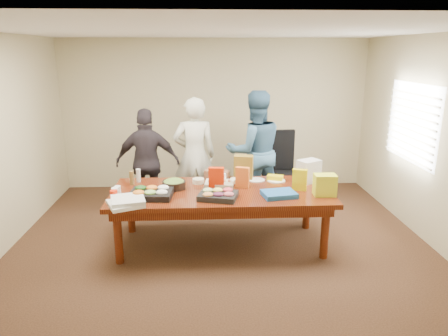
{
  "coord_description": "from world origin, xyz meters",
  "views": [
    {
      "loc": [
        -0.22,
        -5.0,
        2.47
      ],
      "look_at": [
        0.04,
        0.1,
        1.02
      ],
      "focal_mm": 33.04,
      "sensor_mm": 36.0,
      "label": 1
    }
  ],
  "objects": [
    {
      "name": "grocery_bag_white",
      "position": [
        1.21,
        0.3,
        0.9
      ],
      "size": [
        0.35,
        0.32,
        0.31
      ],
      "primitive_type": "cube",
      "rotation": [
        0.0,
        0.0,
        0.51
      ],
      "color": "silver",
      "rests_on": "conference_table"
    },
    {
      "name": "red_cup",
      "position": [
        -1.3,
        -0.29,
        0.81
      ],
      "size": [
        0.1,
        0.1,
        0.12
      ],
      "primitive_type": "cylinder",
      "rotation": [
        0.0,
        0.0,
        0.08
      ],
      "color": "red",
      "rests_on": "conference_table"
    },
    {
      "name": "person_right",
      "position": [
        0.59,
        1.27,
        0.95
      ],
      "size": [
        1.03,
        0.87,
        1.9
      ],
      "primitive_type": "imported",
      "rotation": [
        0.0,
        0.0,
        3.31
      ],
      "color": "#396283",
      "rests_on": "floor"
    },
    {
      "name": "dressing_bottle",
      "position": [
        -1.18,
        0.29,
        0.84
      ],
      "size": [
        0.06,
        0.06,
        0.19
      ],
      "primitive_type": "cylinder",
      "rotation": [
        0.0,
        0.0,
        -0.07
      ],
      "color": "brown",
      "rests_on": "conference_table"
    },
    {
      "name": "veggie_tray",
      "position": [
        -0.86,
        -0.21,
        0.79
      ],
      "size": [
        0.54,
        0.44,
        0.08
      ],
      "primitive_type": "cube",
      "rotation": [
        0.0,
        0.0,
        -0.09
      ],
      "color": "black",
      "rests_on": "conference_table"
    },
    {
      "name": "clear_cup_a",
      "position": [
        -1.3,
        -0.2,
        0.81
      ],
      "size": [
        0.1,
        0.1,
        0.12
      ],
      "primitive_type": "cylinder",
      "rotation": [
        0.0,
        0.0,
        -0.07
      ],
      "color": "white",
      "rests_on": "conference_table"
    },
    {
      "name": "plate_a",
      "position": [
        0.78,
        0.36,
        0.76
      ],
      "size": [
        0.31,
        0.31,
        0.01
      ],
      "primitive_type": "cylinder",
      "rotation": [
        0.0,
        0.0,
        -0.31
      ],
      "color": "white",
      "rests_on": "conference_table"
    },
    {
      "name": "banana_bunch",
      "position": [
        0.76,
        0.38,
        0.79
      ],
      "size": [
        0.24,
        0.19,
        0.07
      ],
      "primitive_type": "cube",
      "rotation": [
        0.0,
        0.0,
        -0.35
      ],
      "color": "yellow",
      "rests_on": "conference_table"
    },
    {
      "name": "window_blinds",
      "position": [
        2.68,
        0.6,
        1.5
      ],
      "size": [
        0.04,
        1.36,
        1.0
      ],
      "primitive_type": "cube",
      "color": "beige",
      "rests_on": "wall_right"
    },
    {
      "name": "chip_bag_yellow",
      "position": [
        1.01,
        -0.04,
        0.89
      ],
      "size": [
        0.2,
        0.13,
        0.28
      ],
      "primitive_type": "cube",
      "rotation": [
        0.0,
        0.0,
        -0.31
      ],
      "color": "yellow",
      "rests_on": "conference_table"
    },
    {
      "name": "chip_bag_blue",
      "position": [
        0.7,
        -0.26,
        0.78
      ],
      "size": [
        0.45,
        0.37,
        0.06
      ],
      "primitive_type": "cube",
      "rotation": [
        0.0,
        0.0,
        0.18
      ],
      "color": "#1E5BA3",
      "rests_on": "conference_table"
    },
    {
      "name": "office_chair",
      "position": [
        1.01,
        1.25,
        0.6
      ],
      "size": [
        0.63,
        0.63,
        1.19
      ],
      "primitive_type": "cube",
      "rotation": [
        0.0,
        0.0,
        0.04
      ],
      "color": "black",
      "rests_on": "floor"
    },
    {
      "name": "ranch_bottle",
      "position": [
        -1.11,
        0.42,
        0.84
      ],
      "size": [
        0.07,
        0.07,
        0.18
      ],
      "primitive_type": "cylinder",
      "rotation": [
        0.0,
        0.0,
        -0.16
      ],
      "color": "silver",
      "rests_on": "conference_table"
    },
    {
      "name": "pizza_box_lower",
      "position": [
        -1.13,
        -0.48,
        0.77
      ],
      "size": [
        0.49,
        0.49,
        0.04
      ],
      "primitive_type": "cube",
      "rotation": [
        0.0,
        0.0,
        0.42
      ],
      "color": "white",
      "rests_on": "conference_table"
    },
    {
      "name": "salad_bowl",
      "position": [
        -0.61,
        0.11,
        0.8
      ],
      "size": [
        0.38,
        0.38,
        0.1
      ],
      "primitive_type": "cylinder",
      "rotation": [
        0.0,
        0.0,
        0.27
      ],
      "color": "black",
      "rests_on": "conference_table"
    },
    {
      "name": "floor",
      "position": [
        0.0,
        0.0,
        -0.01
      ],
      "size": [
        5.5,
        5.0,
        0.02
      ],
      "primitive_type": "cube",
      "color": "#47301E",
      "rests_on": "ground"
    },
    {
      "name": "wall_front",
      "position": [
        0.0,
        -2.5,
        1.35
      ],
      "size": [
        5.5,
        0.04,
        2.7
      ],
      "primitive_type": "cube",
      "color": "beige",
      "rests_on": "floor"
    },
    {
      "name": "wall_back",
      "position": [
        0.0,
        2.5,
        1.35
      ],
      "size": [
        5.5,
        0.04,
        2.7
      ],
      "primitive_type": "cube",
      "color": "beige",
      "rests_on": "floor"
    },
    {
      "name": "pizza_box_upper",
      "position": [
        -1.1,
        -0.47,
        0.81
      ],
      "size": [
        0.45,
        0.45,
        0.04
      ],
      "primitive_type": "cube",
      "rotation": [
        0.0,
        0.0,
        0.24
      ],
      "color": "silver",
      "rests_on": "pizza_box_lower"
    },
    {
      "name": "plate_b",
      "position": [
        0.51,
        0.4,
        0.76
      ],
      "size": [
        0.27,
        0.27,
        0.01
      ],
      "primitive_type": "cylinder",
      "rotation": [
        0.0,
        0.0,
        -0.22
      ],
      "color": "silver",
      "rests_on": "conference_table"
    },
    {
      "name": "mayo_jar",
      "position": [
        0.03,
        0.27,
        0.82
      ],
      "size": [
        0.11,
        0.11,
        0.14
      ],
      "primitive_type": "cylinder",
      "rotation": [
        0.0,
        0.0,
        0.27
      ],
      "color": "white",
      "rests_on": "conference_table"
    },
    {
      "name": "clear_cup_b",
      "position": [
        -1.29,
        -0.08,
        0.8
      ],
      "size": [
        0.09,
        0.09,
        0.11
      ],
      "primitive_type": "cylinder",
      "rotation": [
        0.0,
        0.0,
        -0.16
      ],
      "color": "white",
      "rests_on": "conference_table"
    },
    {
      "name": "conference_table",
      "position": [
        0.0,
        0.0,
        0.38
      ],
      "size": [
        2.8,
        1.2,
        0.75
      ],
      "primitive_type": "cube",
      "color": "#4C1C0F",
      "rests_on": "floor"
    },
    {
      "name": "chip_bag_red",
      "position": [
        -0.06,
        0.06,
        0.89
      ],
      "size": [
        0.2,
        0.1,
        0.29
      ],
      "primitive_type": "cube",
      "rotation": [
        0.0,
        0.0,
        -0.1
      ],
      "color": "red",
      "rests_on": "conference_table"
    },
    {
      "name": "person_left",
      "position": [
        -1.07,
        1.14,
        0.83
      ],
      "size": [
        0.98,
        0.42,
        1.66
      ],
      "primitive_type": "imported",
      "rotation": [
        0.0,
        0.0,
        3.13
      ],
      "color": "#2A2428",
      "rests_on": "floor"
    },
    {
      "name": "fruit_tray",
      "position": [
        -0.05,
        -0.3,
        0.78
      ],
      "size": [
        0.52,
        0.45,
        0.07
      ],
      "primitive_type": "cube",
      "rotation": [
        0.0,
        0.0,
        -0.26
      ],
      "color": "black",
      "rests_on": "conference_table"
    },
    {
      "name": "dip_bowl_a",
      "position": [
        0.21,
        0.32,
        0.78
      ],
      "size": [
        0.15,
        0.15,
        0.06
      ],
      "primitive_type": "cylinder",
      "rotation": [
        0.0,
        0.0,
        0.04
      ],
      "color": "beige",
      "rests_on": "conference_table"
    },
    {
      "name": "bread_loaf",
      "position": [
        -0.04,
        0.47,
        0.82
      ],
      "size": [
        0.36,
        0.24,
        0.13
      ],
      "primitive_type": "cube",
      "rotation": [
        0.0,
        0.0,
        -0.32
      ],
      "color": "brown",
      "rests_on": "conference_table"
    },
    {
      "name": "mustard_bottle",
      "position": [
        0.0,
        0.35,
        0.83
      ],
      "size": [
        0.06,
        0.06,
        0.16
      ],
      "primitive_type": "cylinder",
      "rotation": [
        0.0,
        0.0,
        0.12
      ],
      "color": "#E2BD0C",
      "rests_on": "conference_table"
    },
    {
      "name": "ceiling",
      "position": [
        0.0,
        0.0,
        2.71
      ],
      "size": [
        5.5,
        5.0,
        0.02
      ],
      "primitive_type": "cube",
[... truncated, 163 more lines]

